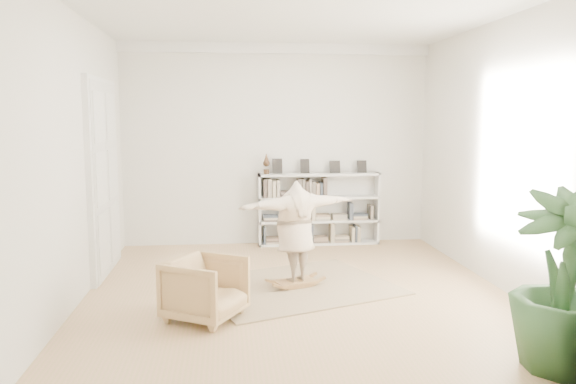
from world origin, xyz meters
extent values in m
plane|color=tan|center=(0.00, 0.00, 0.00)|extent=(6.00, 6.00, 0.00)
plane|color=silver|center=(0.00, 3.00, 1.80)|extent=(5.50, 0.00, 5.50)
plane|color=silver|center=(0.00, -3.00, 1.80)|extent=(5.50, 0.00, 5.50)
plane|color=silver|center=(-2.75, 0.00, 1.80)|extent=(0.00, 6.00, 6.00)
plane|color=silver|center=(2.75, 0.00, 1.80)|extent=(0.00, 6.00, 6.00)
plane|color=white|center=(0.00, 0.00, 3.60)|extent=(6.00, 6.00, 0.00)
cube|color=white|center=(0.00, 2.94, 3.51)|extent=(5.50, 0.12, 0.18)
cube|color=white|center=(-2.71, 1.30, 1.40)|extent=(0.08, 1.78, 2.92)
cube|color=silver|center=(-2.69, 0.90, 1.40)|extent=(0.06, 0.78, 2.80)
cube|color=silver|center=(-2.69, 1.70, 1.40)|extent=(0.06, 0.78, 2.80)
cube|color=silver|center=(-0.33, 2.81, 0.65)|extent=(0.04, 0.35, 1.30)
cube|color=silver|center=(1.83, 2.81, 0.65)|extent=(0.04, 0.35, 1.30)
cube|color=silver|center=(0.75, 2.96, 0.65)|extent=(2.20, 0.04, 1.30)
cube|color=silver|center=(0.75, 2.81, 0.02)|extent=(2.20, 0.35, 0.04)
cube|color=silver|center=(0.75, 2.81, 0.43)|extent=(2.20, 0.35, 0.04)
cube|color=silver|center=(0.75, 2.81, 0.86)|extent=(2.20, 0.35, 0.04)
cube|color=silver|center=(0.75, 2.81, 1.28)|extent=(2.20, 0.35, 0.04)
cube|color=black|center=(0.00, 2.85, 1.42)|extent=(0.18, 0.07, 0.24)
cube|color=black|center=(0.50, 2.85, 1.42)|extent=(0.18, 0.07, 0.24)
cube|color=black|center=(1.05, 2.85, 1.42)|extent=(0.18, 0.07, 0.24)
cube|color=black|center=(1.55, 2.85, 1.42)|extent=(0.18, 0.07, 0.24)
imported|color=#A68157|center=(-1.16, -0.90, 0.36)|extent=(1.07, 1.06, 0.72)
cube|color=tan|center=(0.01, 0.21, 0.01)|extent=(3.04, 2.75, 0.02)
cube|color=#94643B|center=(0.01, 0.21, 0.08)|extent=(0.62, 0.49, 0.03)
cube|color=#94643B|center=(0.01, 0.21, 0.04)|extent=(0.36, 0.18, 0.04)
cube|color=#94643B|center=(0.01, 0.21, 0.04)|extent=(0.36, 0.18, 0.04)
cube|color=#94643B|center=(0.01, 0.21, 0.08)|extent=(0.22, 0.13, 0.11)
cube|color=#94643B|center=(0.01, 0.21, 0.08)|extent=(0.22, 0.13, 0.11)
imported|color=beige|center=(0.01, 0.21, 0.82)|extent=(1.74, 1.02, 1.37)
imported|color=#294D26|center=(2.11, -2.55, 0.83)|extent=(1.21, 1.21, 1.66)
camera|label=1|loc=(-0.89, -7.15, 2.28)|focal=35.00mm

